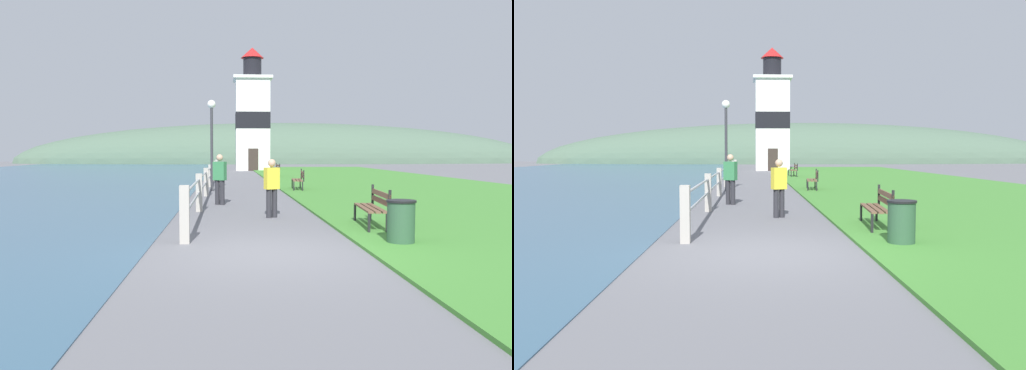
% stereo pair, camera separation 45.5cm
% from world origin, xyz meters
% --- Properties ---
extents(ground_plane, '(160.00, 160.00, 0.00)m').
position_xyz_m(ground_plane, '(0.00, 0.00, 0.00)').
color(ground_plane, slate).
extents(grass_verge, '(12.00, 54.58, 0.06)m').
position_xyz_m(grass_verge, '(7.64, 18.19, 0.03)').
color(grass_verge, '#428433').
rests_on(grass_verge, ground_plane).
extents(seawall_railing, '(0.18, 30.11, 1.10)m').
position_xyz_m(seawall_railing, '(-1.54, 15.96, 0.64)').
color(seawall_railing, '#A8A399').
rests_on(seawall_railing, ground_plane).
extents(park_bench_near, '(0.63, 1.84, 0.94)m').
position_xyz_m(park_bench_near, '(2.54, 2.56, 0.54)').
color(park_bench_near, brown).
rests_on(park_bench_near, ground_plane).
extents(park_bench_midway, '(0.64, 1.89, 0.94)m').
position_xyz_m(park_bench_midway, '(2.47, 13.58, 0.54)').
color(park_bench_midway, brown).
rests_on(park_bench_midway, ground_plane).
extents(park_bench_far, '(0.53, 1.72, 0.94)m').
position_xyz_m(park_bench_far, '(2.59, 25.33, 0.54)').
color(park_bench_far, brown).
rests_on(park_bench_far, ground_plane).
extents(lighthouse, '(3.50, 3.50, 11.17)m').
position_xyz_m(lighthouse, '(1.63, 37.62, 4.81)').
color(lighthouse, white).
rests_on(lighthouse, ground_plane).
extents(person_strolling, '(0.42, 0.34, 1.53)m').
position_xyz_m(person_strolling, '(0.42, 4.58, 0.83)').
color(person_strolling, '#28282D').
rests_on(person_strolling, ground_plane).
extents(person_by_railing, '(0.46, 0.37, 1.64)m').
position_xyz_m(person_by_railing, '(-0.98, 7.83, 0.89)').
color(person_by_railing, '#28282D').
rests_on(person_by_railing, ground_plane).
extents(trash_bin, '(0.54, 0.54, 0.84)m').
position_xyz_m(trash_bin, '(2.45, 0.58, 0.42)').
color(trash_bin, '#2D5138').
rests_on(trash_bin, ground_plane).
extents(lamp_post, '(0.36, 0.36, 3.96)m').
position_xyz_m(lamp_post, '(-1.39, 13.53, 2.74)').
color(lamp_post, '#333338').
rests_on(lamp_post, ground_plane).
extents(distant_hillside, '(80.00, 16.00, 12.00)m').
position_xyz_m(distant_hillside, '(8.00, 66.39, 0.00)').
color(distant_hillside, '#4C6651').
rests_on(distant_hillside, ground_plane).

